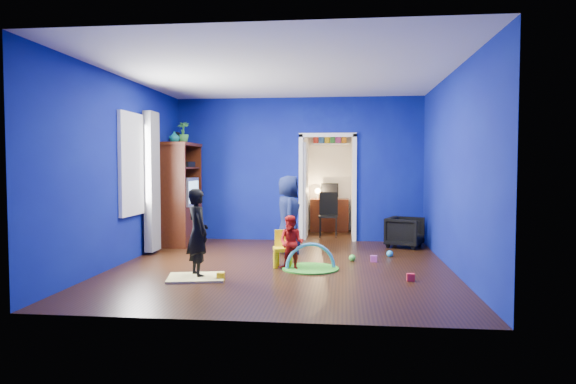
# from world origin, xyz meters

# --- Properties ---
(floor) EXTENTS (5.00, 5.50, 0.01)m
(floor) POSITION_xyz_m (0.00, 0.00, 0.00)
(floor) COLOR black
(floor) RESTS_ON ground
(ceiling) EXTENTS (5.00, 5.50, 0.01)m
(ceiling) POSITION_xyz_m (0.00, 0.00, 2.90)
(ceiling) COLOR white
(ceiling) RESTS_ON wall_back
(wall_back) EXTENTS (5.00, 0.02, 2.90)m
(wall_back) POSITION_xyz_m (0.00, 2.75, 1.45)
(wall_back) COLOR navy
(wall_back) RESTS_ON floor
(wall_front) EXTENTS (5.00, 0.02, 2.90)m
(wall_front) POSITION_xyz_m (0.00, -2.75, 1.45)
(wall_front) COLOR navy
(wall_front) RESTS_ON floor
(wall_left) EXTENTS (0.02, 5.50, 2.90)m
(wall_left) POSITION_xyz_m (-2.50, 0.00, 1.45)
(wall_left) COLOR navy
(wall_left) RESTS_ON floor
(wall_right) EXTENTS (0.02, 5.50, 2.90)m
(wall_right) POSITION_xyz_m (2.50, 0.00, 1.45)
(wall_right) COLOR navy
(wall_right) RESTS_ON floor
(alcove) EXTENTS (1.00, 1.75, 2.50)m
(alcove) POSITION_xyz_m (0.60, 3.62, 1.25)
(alcove) COLOR silver
(alcove) RESTS_ON floor
(armchair) EXTENTS (0.81, 0.80, 0.57)m
(armchair) POSITION_xyz_m (2.06, 2.06, 0.28)
(armchair) COLOR black
(armchair) RESTS_ON floor
(child_black) EXTENTS (0.50, 0.53, 1.21)m
(child_black) POSITION_xyz_m (-1.06, -0.85, 0.61)
(child_black) COLOR black
(child_black) RESTS_ON floor
(child_navy) EXTENTS (0.54, 0.73, 1.35)m
(child_navy) POSITION_xyz_m (-0.03, 1.20, 0.68)
(child_navy) COLOR black
(child_navy) RESTS_ON floor
(toddler_red) EXTENTS (0.46, 0.40, 0.80)m
(toddler_red) POSITION_xyz_m (0.17, -0.23, 0.40)
(toddler_red) COLOR red
(toddler_red) RESTS_ON floor
(vase) EXTENTS (0.25, 0.25, 0.21)m
(vase) POSITION_xyz_m (-2.22, 1.66, 2.06)
(vase) COLOR #0B505B
(vase) RESTS_ON tv_armoire
(potted_plant) EXTENTS (0.25, 0.25, 0.43)m
(potted_plant) POSITION_xyz_m (-2.22, 2.18, 2.17)
(potted_plant) COLOR green
(potted_plant) RESTS_ON tv_armoire
(tv_armoire) EXTENTS (0.58, 1.14, 1.96)m
(tv_armoire) POSITION_xyz_m (-2.22, 1.96, 0.98)
(tv_armoire) COLOR #3F110A
(tv_armoire) RESTS_ON floor
(crt_tv) EXTENTS (0.46, 0.70, 0.54)m
(crt_tv) POSITION_xyz_m (-2.18, 1.96, 1.02)
(crt_tv) COLOR silver
(crt_tv) RESTS_ON tv_armoire
(yellow_blanket) EXTENTS (0.86, 0.74, 0.03)m
(yellow_blanket) POSITION_xyz_m (-1.06, -0.95, 0.01)
(yellow_blanket) COLOR #F2E07A
(yellow_blanket) RESTS_ON floor
(hopper_ball) EXTENTS (0.40, 0.40, 0.40)m
(hopper_ball) POSITION_xyz_m (-0.08, 1.45, 0.20)
(hopper_ball) COLOR yellow
(hopper_ball) RESTS_ON floor
(kid_chair) EXTENTS (0.34, 0.34, 0.50)m
(kid_chair) POSITION_xyz_m (0.02, -0.03, 0.25)
(kid_chair) COLOR yellow
(kid_chair) RESTS_ON floor
(play_mat) EXTENTS (0.84, 0.84, 0.02)m
(play_mat) POSITION_xyz_m (0.44, -0.16, 0.01)
(play_mat) COLOR #339521
(play_mat) RESTS_ON floor
(toy_arch) EXTENTS (0.74, 0.23, 0.75)m
(toy_arch) POSITION_xyz_m (0.44, -0.16, 0.02)
(toy_arch) COLOR #3F8CD8
(toy_arch) RESTS_ON floor
(window_left) EXTENTS (0.03, 0.95, 1.55)m
(window_left) POSITION_xyz_m (-2.48, 0.35, 1.55)
(window_left) COLOR white
(window_left) RESTS_ON wall_left
(curtain) EXTENTS (0.14, 0.42, 2.40)m
(curtain) POSITION_xyz_m (-2.37, 0.90, 1.25)
(curtain) COLOR slate
(curtain) RESTS_ON floor
(doorway) EXTENTS (1.16, 0.10, 2.10)m
(doorway) POSITION_xyz_m (0.60, 2.75, 1.05)
(doorway) COLOR white
(doorway) RESTS_ON floor
(study_desk) EXTENTS (0.88, 0.44, 0.75)m
(study_desk) POSITION_xyz_m (0.60, 4.26, 0.38)
(study_desk) COLOR #3D140A
(study_desk) RESTS_ON floor
(desk_monitor) EXTENTS (0.40, 0.05, 0.32)m
(desk_monitor) POSITION_xyz_m (0.60, 4.38, 0.95)
(desk_monitor) COLOR black
(desk_monitor) RESTS_ON study_desk
(desk_lamp) EXTENTS (0.14, 0.14, 0.14)m
(desk_lamp) POSITION_xyz_m (0.32, 4.32, 0.93)
(desk_lamp) COLOR #FFD88C
(desk_lamp) RESTS_ON study_desk
(folding_chair) EXTENTS (0.40, 0.40, 0.92)m
(folding_chair) POSITION_xyz_m (0.60, 3.30, 0.46)
(folding_chair) COLOR black
(folding_chair) RESTS_ON floor
(book_shelf) EXTENTS (0.88, 0.24, 0.04)m
(book_shelf) POSITION_xyz_m (0.60, 4.37, 2.02)
(book_shelf) COLOR white
(book_shelf) RESTS_ON study_desk
(toy_0) EXTENTS (0.10, 0.08, 0.10)m
(toy_0) POSITION_xyz_m (1.81, -0.79, 0.05)
(toy_0) COLOR red
(toy_0) RESTS_ON floor
(toy_1) EXTENTS (0.11, 0.11, 0.11)m
(toy_1) POSITION_xyz_m (1.70, 1.02, 0.06)
(toy_1) COLOR #2598D4
(toy_1) RESTS_ON floor
(toy_2) EXTENTS (0.10, 0.08, 0.10)m
(toy_2) POSITION_xyz_m (-0.70, -1.01, 0.05)
(toy_2) COLOR #DDAE0B
(toy_2) RESTS_ON floor
(toy_3) EXTENTS (0.11, 0.11, 0.11)m
(toy_3) POSITION_xyz_m (1.07, 0.56, 0.06)
(toy_3) COLOR green
(toy_3) RESTS_ON floor
(toy_4) EXTENTS (0.10, 0.08, 0.10)m
(toy_4) POSITION_xyz_m (1.40, 0.52, 0.05)
(toy_4) COLOR #CA4BAB
(toy_4) RESTS_ON floor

